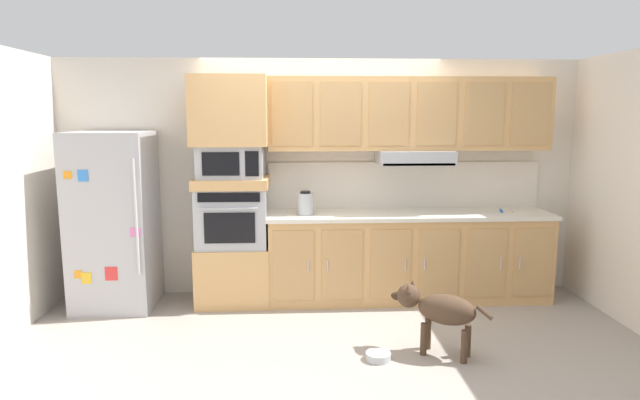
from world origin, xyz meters
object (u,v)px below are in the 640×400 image
(built_in_oven, at_px, (233,216))
(dog_food_bowl, at_px, (378,356))
(screwdriver, at_px, (502,211))
(microwave, at_px, (231,161))
(electric_kettle, at_px, (305,203))
(dog, at_px, (438,309))
(refrigerator, at_px, (114,221))

(built_in_oven, relative_size, dog_food_bowl, 3.50)
(screwdriver, xyz_separation_m, dog_food_bowl, (-1.51, -1.42, -0.90))
(microwave, distance_m, electric_kettle, 0.86)
(electric_kettle, bearing_deg, dog_food_bowl, -68.62)
(dog, distance_m, dog_food_bowl, 0.61)
(built_in_oven, bearing_deg, electric_kettle, -3.66)
(electric_kettle, distance_m, dog_food_bowl, 1.79)
(built_in_oven, distance_m, screwdriver, 2.79)
(screwdriver, relative_size, dog, 0.20)
(microwave, bearing_deg, built_in_oven, 179.23)
(refrigerator, height_order, dog_food_bowl, refrigerator)
(microwave, distance_m, screwdriver, 2.84)
(electric_kettle, bearing_deg, refrigerator, -179.39)
(refrigerator, relative_size, dog, 2.36)
(refrigerator, bearing_deg, dog_food_bowl, -29.03)
(built_in_oven, xyz_separation_m, microwave, (0.00, -0.00, 0.56))
(refrigerator, distance_m, dog_food_bowl, 2.93)
(microwave, height_order, dog_food_bowl, microwave)
(dog, bearing_deg, built_in_oven, -7.85)
(built_in_oven, xyz_separation_m, dog, (1.77, -1.35, -0.52))
(refrigerator, bearing_deg, screwdriver, 0.86)
(electric_kettle, bearing_deg, microwave, 176.34)
(built_in_oven, bearing_deg, screwdriver, -0.17)
(electric_kettle, relative_size, dog, 0.32)
(built_in_oven, height_order, screwdriver, built_in_oven)
(refrigerator, xyz_separation_m, built_in_oven, (1.17, 0.07, 0.02))
(refrigerator, height_order, built_in_oven, refrigerator)
(screwdriver, bearing_deg, refrigerator, -179.14)
(refrigerator, height_order, microwave, refrigerator)
(built_in_oven, relative_size, microwave, 1.09)
(dog_food_bowl, bearing_deg, microwave, 131.88)
(screwdriver, relative_size, electric_kettle, 0.63)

